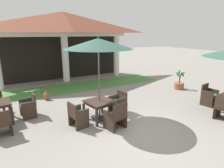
{
  "coord_description": "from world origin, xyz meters",
  "views": [
    {
      "loc": [
        -3.44,
        -4.52,
        3.02
      ],
      "look_at": [
        0.36,
        2.12,
        0.98
      ],
      "focal_mm": 30.47,
      "sensor_mm": 36.0,
      "label": 1
    }
  ],
  "objects_px": {
    "patio_chair_mid_left_east": "(118,103)",
    "patio_chair_mid_left_south": "(116,117)",
    "patio_table_mid_left": "(99,103)",
    "patio_chair_mid_right_east": "(29,106)",
    "patio_chair_near_foreground_north": "(209,96)",
    "terracotta_urn": "(46,96)",
    "patio_umbrella_mid_left": "(98,45)",
    "potted_palm_right_edge": "(179,84)",
    "patio_chair_mid_left_west": "(77,115)",
    "patio_chair_mid_right_south": "(0,124)"
  },
  "relations": [
    {
      "from": "patio_chair_mid_left_west",
      "to": "patio_umbrella_mid_left",
      "type": "bearing_deg",
      "value": 90.0
    },
    {
      "from": "patio_table_mid_left",
      "to": "terracotta_urn",
      "type": "height_order",
      "value": "patio_table_mid_left"
    },
    {
      "from": "patio_chair_near_foreground_north",
      "to": "patio_chair_mid_left_south",
      "type": "relative_size",
      "value": 0.99
    },
    {
      "from": "patio_umbrella_mid_left",
      "to": "patio_chair_mid_left_west",
      "type": "bearing_deg",
      "value": -169.91
    },
    {
      "from": "patio_chair_mid_left_west",
      "to": "patio_chair_mid_left_east",
      "type": "relative_size",
      "value": 1.01
    },
    {
      "from": "patio_chair_mid_right_east",
      "to": "terracotta_urn",
      "type": "relative_size",
      "value": 1.92
    },
    {
      "from": "patio_chair_near_foreground_north",
      "to": "patio_umbrella_mid_left",
      "type": "height_order",
      "value": "patio_umbrella_mid_left"
    },
    {
      "from": "patio_chair_near_foreground_north",
      "to": "patio_table_mid_left",
      "type": "relative_size",
      "value": 0.88
    },
    {
      "from": "patio_umbrella_mid_left",
      "to": "potted_palm_right_edge",
      "type": "xyz_separation_m",
      "value": [
        5.6,
        1.29,
        -2.4
      ]
    },
    {
      "from": "patio_chair_mid_right_east",
      "to": "patio_chair_mid_right_south",
      "type": "relative_size",
      "value": 1.05
    },
    {
      "from": "patio_table_mid_left",
      "to": "patio_chair_mid_left_south",
      "type": "bearing_deg",
      "value": -79.91
    },
    {
      "from": "patio_chair_mid_right_south",
      "to": "potted_palm_right_edge",
      "type": "bearing_deg",
      "value": 1.75
    },
    {
      "from": "patio_chair_near_foreground_north",
      "to": "patio_chair_mid_left_east",
      "type": "relative_size",
      "value": 1.06
    },
    {
      "from": "patio_chair_near_foreground_north",
      "to": "patio_chair_mid_right_east",
      "type": "height_order",
      "value": "patio_chair_near_foreground_north"
    },
    {
      "from": "potted_palm_right_edge",
      "to": "patio_chair_mid_left_west",
      "type": "bearing_deg",
      "value": -167.45
    },
    {
      "from": "patio_umbrella_mid_left",
      "to": "patio_chair_mid_left_west",
      "type": "relative_size",
      "value": 3.43
    },
    {
      "from": "patio_chair_mid_right_south",
      "to": "patio_chair_mid_left_west",
      "type": "bearing_deg",
      "value": -18.54
    },
    {
      "from": "patio_chair_mid_right_east",
      "to": "potted_palm_right_edge",
      "type": "distance_m",
      "value": 7.79
    },
    {
      "from": "terracotta_urn",
      "to": "potted_palm_right_edge",
      "type": "bearing_deg",
      "value": -14.76
    },
    {
      "from": "patio_chair_mid_left_east",
      "to": "terracotta_urn",
      "type": "bearing_deg",
      "value": 26.0
    },
    {
      "from": "patio_chair_mid_left_south",
      "to": "terracotta_urn",
      "type": "bearing_deg",
      "value": 99.44
    },
    {
      "from": "patio_umbrella_mid_left",
      "to": "patio_chair_mid_left_west",
      "type": "distance_m",
      "value": 2.44
    },
    {
      "from": "patio_chair_mid_left_east",
      "to": "terracotta_urn",
      "type": "xyz_separation_m",
      "value": [
        -2.14,
        2.94,
        -0.21
      ]
    },
    {
      "from": "patio_table_mid_left",
      "to": "patio_umbrella_mid_left",
      "type": "height_order",
      "value": "patio_umbrella_mid_left"
    },
    {
      "from": "patio_chair_mid_left_east",
      "to": "terracotta_urn",
      "type": "relative_size",
      "value": 1.83
    },
    {
      "from": "patio_table_mid_left",
      "to": "patio_chair_mid_right_east",
      "type": "xyz_separation_m",
      "value": [
        -2.18,
        1.51,
        -0.19
      ]
    },
    {
      "from": "patio_umbrella_mid_left",
      "to": "terracotta_urn",
      "type": "distance_m",
      "value": 4.15
    },
    {
      "from": "patio_umbrella_mid_left",
      "to": "patio_chair_mid_right_east",
      "type": "height_order",
      "value": "patio_umbrella_mid_left"
    },
    {
      "from": "patio_umbrella_mid_left",
      "to": "patio_chair_mid_right_south",
      "type": "bearing_deg",
      "value": 172.18
    },
    {
      "from": "patio_table_mid_left",
      "to": "patio_chair_mid_right_south",
      "type": "xyz_separation_m",
      "value": [
        -3.13,
        0.43,
        -0.21
      ]
    },
    {
      "from": "patio_chair_mid_left_east",
      "to": "patio_chair_mid_right_south",
      "type": "relative_size",
      "value": 1.0
    },
    {
      "from": "patio_chair_mid_right_east",
      "to": "patio_umbrella_mid_left",
      "type": "bearing_deg",
      "value": -128.59
    },
    {
      "from": "patio_chair_mid_right_east",
      "to": "patio_chair_mid_right_south",
      "type": "height_order",
      "value": "patio_chair_mid_right_east"
    },
    {
      "from": "patio_chair_mid_left_east",
      "to": "patio_chair_mid_left_south",
      "type": "bearing_deg",
      "value": 135.27
    },
    {
      "from": "patio_chair_near_foreground_north",
      "to": "patio_table_mid_left",
      "type": "bearing_deg",
      "value": -21.53
    },
    {
      "from": "patio_table_mid_left",
      "to": "patio_chair_mid_left_east",
      "type": "height_order",
      "value": "patio_chair_mid_left_east"
    },
    {
      "from": "patio_umbrella_mid_left",
      "to": "patio_chair_mid_right_east",
      "type": "relative_size",
      "value": 3.3
    },
    {
      "from": "patio_chair_mid_left_south",
      "to": "terracotta_urn",
      "type": "relative_size",
      "value": 1.95
    },
    {
      "from": "patio_chair_near_foreground_north",
      "to": "patio_umbrella_mid_left",
      "type": "distance_m",
      "value": 5.36
    },
    {
      "from": "patio_chair_mid_left_south",
      "to": "potted_palm_right_edge",
      "type": "xyz_separation_m",
      "value": [
        5.44,
        2.18,
        -0.14
      ]
    },
    {
      "from": "patio_chair_mid_left_south",
      "to": "patio_chair_mid_left_west",
      "type": "xyz_separation_m",
      "value": [
        -1.05,
        0.74,
        -0.0
      ]
    },
    {
      "from": "patio_chair_near_foreground_north",
      "to": "patio_chair_mid_left_east",
      "type": "xyz_separation_m",
      "value": [
        -3.86,
        1.21,
        -0.01
      ]
    },
    {
      "from": "patio_chair_mid_left_west",
      "to": "patio_chair_mid_right_south",
      "type": "xyz_separation_m",
      "value": [
        -2.24,
        0.59,
        -0.01
      ]
    },
    {
      "from": "patio_chair_mid_left_south",
      "to": "patio_chair_mid_left_east",
      "type": "height_order",
      "value": "patio_chair_mid_left_south"
    },
    {
      "from": "patio_chair_mid_left_south",
      "to": "patio_chair_mid_right_south",
      "type": "xyz_separation_m",
      "value": [
        -3.29,
        1.32,
        -0.02
      ]
    },
    {
      "from": "patio_chair_mid_right_east",
      "to": "terracotta_urn",
      "type": "distance_m",
      "value": 1.85
    },
    {
      "from": "patio_chair_mid_left_south",
      "to": "patio_chair_mid_right_east",
      "type": "bearing_deg",
      "value": 124.14
    },
    {
      "from": "patio_table_mid_left",
      "to": "patio_chair_near_foreground_north",
      "type": "bearing_deg",
      "value": -12.55
    },
    {
      "from": "patio_chair_mid_left_west",
      "to": "patio_chair_mid_right_south",
      "type": "height_order",
      "value": "patio_chair_mid_left_west"
    },
    {
      "from": "patio_umbrella_mid_left",
      "to": "terracotta_urn",
      "type": "xyz_separation_m",
      "value": [
        -1.25,
        3.09,
        -2.47
      ]
    }
  ]
}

